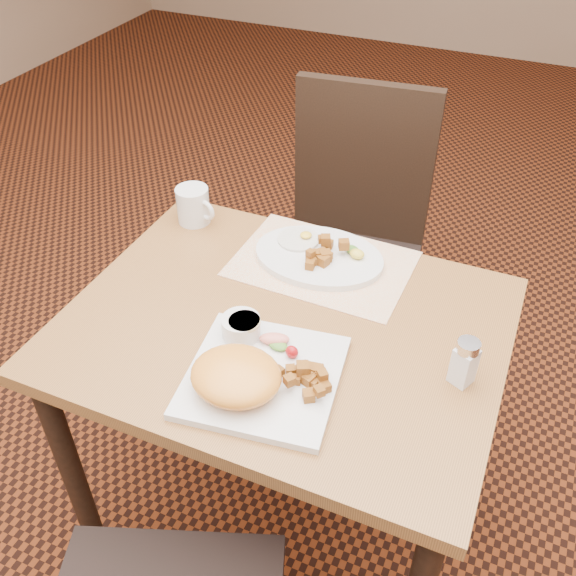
{
  "coord_description": "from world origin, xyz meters",
  "views": [
    {
      "loc": [
        0.4,
        -0.9,
        1.65
      ],
      "look_at": [
        -0.0,
        0.03,
        0.82
      ],
      "focal_mm": 40.0,
      "sensor_mm": 36.0,
      "label": 1
    }
  ],
  "objects_px": {
    "table": "(284,359)",
    "coffee_mug": "(194,205)",
    "plate_square": "(263,377)",
    "chair_far": "(351,233)",
    "plate_oval": "(319,257)",
    "salt_shaker": "(465,361)"
  },
  "relations": [
    {
      "from": "plate_oval",
      "to": "salt_shaker",
      "type": "xyz_separation_m",
      "value": [
        0.38,
        -0.25,
        0.04
      ]
    },
    {
      "from": "plate_square",
      "to": "salt_shaker",
      "type": "bearing_deg",
      "value": 22.85
    },
    {
      "from": "salt_shaker",
      "to": "coffee_mug",
      "type": "relative_size",
      "value": 0.89
    },
    {
      "from": "chair_far",
      "to": "salt_shaker",
      "type": "height_order",
      "value": "chair_far"
    },
    {
      "from": "coffee_mug",
      "to": "salt_shaker",
      "type": "bearing_deg",
      "value": -20.95
    },
    {
      "from": "table",
      "to": "coffee_mug",
      "type": "relative_size",
      "value": 8.03
    },
    {
      "from": "table",
      "to": "coffee_mug",
      "type": "distance_m",
      "value": 0.47
    },
    {
      "from": "chair_far",
      "to": "plate_oval",
      "type": "relative_size",
      "value": 3.19
    },
    {
      "from": "plate_square",
      "to": "salt_shaker",
      "type": "relative_size",
      "value": 2.8
    },
    {
      "from": "chair_far",
      "to": "table",
      "type": "bearing_deg",
      "value": 90.09
    },
    {
      "from": "plate_oval",
      "to": "coffee_mug",
      "type": "height_order",
      "value": "coffee_mug"
    },
    {
      "from": "plate_square",
      "to": "coffee_mug",
      "type": "relative_size",
      "value": 2.5
    },
    {
      "from": "table",
      "to": "salt_shaker",
      "type": "distance_m",
      "value": 0.4
    },
    {
      "from": "table",
      "to": "salt_shaker",
      "type": "relative_size",
      "value": 9.0
    },
    {
      "from": "chair_far",
      "to": "coffee_mug",
      "type": "bearing_deg",
      "value": 48.34
    },
    {
      "from": "table",
      "to": "plate_square",
      "type": "height_order",
      "value": "plate_square"
    },
    {
      "from": "chair_far",
      "to": "coffee_mug",
      "type": "relative_size",
      "value": 8.65
    },
    {
      "from": "table",
      "to": "coffee_mug",
      "type": "bearing_deg",
      "value": 143.88
    },
    {
      "from": "plate_square",
      "to": "plate_oval",
      "type": "xyz_separation_m",
      "value": [
        -0.04,
        0.39,
        0.0
      ]
    },
    {
      "from": "chair_far",
      "to": "plate_square",
      "type": "height_order",
      "value": "chair_far"
    },
    {
      "from": "plate_oval",
      "to": "salt_shaker",
      "type": "relative_size",
      "value": 3.05
    },
    {
      "from": "chair_far",
      "to": "coffee_mug",
      "type": "xyz_separation_m",
      "value": [
        -0.29,
        -0.4,
        0.26
      ]
    }
  ]
}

